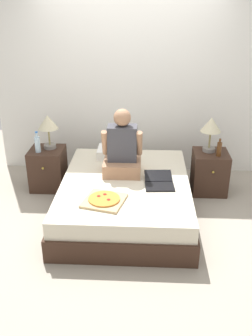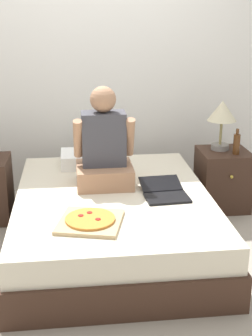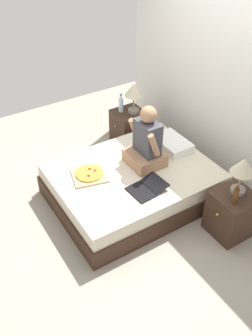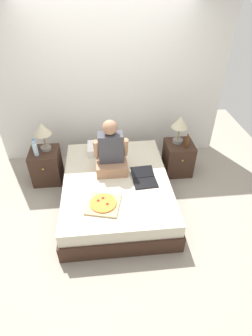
{
  "view_description": "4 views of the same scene",
  "coord_description": "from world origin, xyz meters",
  "px_view_note": "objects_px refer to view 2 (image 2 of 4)",
  "views": [
    {
      "loc": [
        0.21,
        -3.84,
        2.39
      ],
      "look_at": [
        0.01,
        -0.11,
        0.65
      ],
      "focal_mm": 40.0,
      "sensor_mm": 36.0,
      "label": 1
    },
    {
      "loc": [
        -0.28,
        -3.28,
        1.8
      ],
      "look_at": [
        0.09,
        -0.05,
        0.66
      ],
      "focal_mm": 50.0,
      "sensor_mm": 36.0,
      "label": 2
    },
    {
      "loc": [
        2.98,
        -1.97,
        3.24
      ],
      "look_at": [
        0.1,
        -0.16,
        0.6
      ],
      "focal_mm": 40.0,
      "sensor_mm": 36.0,
      "label": 3
    },
    {
      "loc": [
        -0.15,
        -2.81,
        2.79
      ],
      "look_at": [
        0.12,
        -0.17,
        0.74
      ],
      "focal_mm": 28.0,
      "sensor_mm": 36.0,
      "label": 4
    }
  ],
  "objects_px": {
    "beer_bottle": "(237,144)",
    "nightstand_right": "(222,179)",
    "lamp_on_right_nightstand": "(222,114)",
    "bed": "(113,220)",
    "person_seated": "(104,149)",
    "laptop": "(165,193)",
    "pizza_box": "(90,221)"
  },
  "relations": [
    {
      "from": "lamp_on_right_nightstand",
      "to": "beer_bottle",
      "type": "relative_size",
      "value": 1.96
    },
    {
      "from": "nightstand_right",
      "to": "laptop",
      "type": "relative_size",
      "value": 1.26
    },
    {
      "from": "laptop",
      "to": "pizza_box",
      "type": "height_order",
      "value": "laptop"
    },
    {
      "from": "lamp_on_right_nightstand",
      "to": "laptop",
      "type": "bearing_deg",
      "value": -130.83
    },
    {
      "from": "nightstand_right",
      "to": "person_seated",
      "type": "relative_size",
      "value": 0.7
    },
    {
      "from": "nightstand_right",
      "to": "beer_bottle",
      "type": "height_order",
      "value": "beer_bottle"
    },
    {
      "from": "lamp_on_right_nightstand",
      "to": "person_seated",
      "type": "distance_m",
      "value": 1.19
    },
    {
      "from": "nightstand_right",
      "to": "lamp_on_right_nightstand",
      "type": "xyz_separation_m",
      "value": [
        -0.03,
        0.05,
        0.6
      ]
    },
    {
      "from": "beer_bottle",
      "to": "pizza_box",
      "type": "relative_size",
      "value": 0.47
    },
    {
      "from": "bed",
      "to": "person_seated",
      "type": "height_order",
      "value": "person_seated"
    },
    {
      "from": "bed",
      "to": "pizza_box",
      "type": "bearing_deg",
      "value": -111.23
    },
    {
      "from": "bed",
      "to": "lamp_on_right_nightstand",
      "type": "xyz_separation_m",
      "value": [
        1.04,
        0.67,
        0.66
      ]
    },
    {
      "from": "bed",
      "to": "beer_bottle",
      "type": "xyz_separation_m",
      "value": [
        1.14,
        0.52,
        0.43
      ]
    },
    {
      "from": "nightstand_right",
      "to": "lamp_on_right_nightstand",
      "type": "bearing_deg",
      "value": 120.93
    },
    {
      "from": "nightstand_right",
      "to": "laptop",
      "type": "bearing_deg",
      "value": -134.06
    },
    {
      "from": "lamp_on_right_nightstand",
      "to": "bed",
      "type": "bearing_deg",
      "value": -147.06
    },
    {
      "from": "bed",
      "to": "lamp_on_right_nightstand",
      "type": "relative_size",
      "value": 4.33
    },
    {
      "from": "nightstand_right",
      "to": "person_seated",
      "type": "xyz_separation_m",
      "value": [
        -1.12,
        -0.41,
        0.45
      ]
    },
    {
      "from": "bed",
      "to": "nightstand_right",
      "type": "bearing_deg",
      "value": 30.24
    },
    {
      "from": "nightstand_right",
      "to": "pizza_box",
      "type": "distance_m",
      "value": 1.7
    },
    {
      "from": "lamp_on_right_nightstand",
      "to": "laptop",
      "type": "relative_size",
      "value": 1.04
    },
    {
      "from": "nightstand_right",
      "to": "beer_bottle",
      "type": "distance_m",
      "value": 0.39
    },
    {
      "from": "bed",
      "to": "lamp_on_right_nightstand",
      "type": "distance_m",
      "value": 1.4
    },
    {
      "from": "bed",
      "to": "laptop",
      "type": "xyz_separation_m",
      "value": [
        0.39,
        -0.08,
        0.24
      ]
    },
    {
      "from": "laptop",
      "to": "nightstand_right",
      "type": "bearing_deg",
      "value": 45.94
    },
    {
      "from": "bed",
      "to": "nightstand_right",
      "type": "distance_m",
      "value": 1.24
    },
    {
      "from": "nightstand_right",
      "to": "laptop",
      "type": "height_order",
      "value": "nightstand_right"
    },
    {
      "from": "beer_bottle",
      "to": "nightstand_right",
      "type": "bearing_deg",
      "value": 125.01
    },
    {
      "from": "lamp_on_right_nightstand",
      "to": "pizza_box",
      "type": "distance_m",
      "value": 1.75
    },
    {
      "from": "beer_bottle",
      "to": "laptop",
      "type": "bearing_deg",
      "value": -141.16
    },
    {
      "from": "nightstand_right",
      "to": "beer_bottle",
      "type": "xyz_separation_m",
      "value": [
        0.07,
        -0.1,
        0.37
      ]
    },
    {
      "from": "pizza_box",
      "to": "beer_bottle",
      "type": "bearing_deg",
      "value": 37.48
    }
  ]
}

